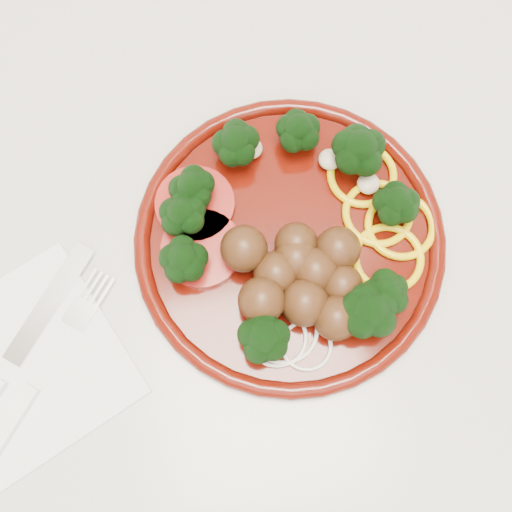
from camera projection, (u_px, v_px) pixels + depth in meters
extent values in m
cube|color=silver|center=(88.00, 348.00, 0.98)|extent=(2.40, 0.60, 0.87)
cylinder|color=#430A04|center=(289.00, 242.00, 0.53)|extent=(0.25, 0.25, 0.01)
torus|color=#430A04|center=(290.00, 240.00, 0.52)|extent=(0.26, 0.26, 0.01)
sphere|color=#4A2912|center=(296.00, 243.00, 0.50)|extent=(0.04, 0.04, 0.04)
sphere|color=#4A2912|center=(338.00, 249.00, 0.50)|extent=(0.04, 0.04, 0.04)
sphere|color=#4A2912|center=(342.00, 284.00, 0.50)|extent=(0.04, 0.04, 0.04)
sphere|color=#4A2912|center=(244.00, 251.00, 0.50)|extent=(0.04, 0.04, 0.04)
sphere|color=#4A2912|center=(261.00, 302.00, 0.49)|extent=(0.04, 0.04, 0.04)
sphere|color=#4A2912|center=(315.00, 270.00, 0.50)|extent=(0.04, 0.04, 0.04)
sphere|color=#4A2912|center=(276.00, 273.00, 0.50)|extent=(0.04, 0.04, 0.04)
sphere|color=#4A2912|center=(304.00, 303.00, 0.49)|extent=(0.04, 0.04, 0.04)
sphere|color=#4A2912|center=(296.00, 259.00, 0.50)|extent=(0.04, 0.04, 0.04)
sphere|color=#4A2912|center=(336.00, 318.00, 0.49)|extent=(0.04, 0.04, 0.04)
torus|color=#E0B908|center=(378.00, 213.00, 0.53)|extent=(0.06, 0.06, 0.01)
torus|color=#E0B908|center=(388.00, 258.00, 0.52)|extent=(0.06, 0.06, 0.01)
torus|color=#E0B908|center=(362.00, 175.00, 0.54)|extent=(0.06, 0.06, 0.01)
torus|color=#E0B908|center=(400.00, 226.00, 0.52)|extent=(0.06, 0.06, 0.01)
cylinder|color=#720A07|center=(195.00, 204.00, 0.53)|extent=(0.07, 0.07, 0.01)
cylinder|color=#720A07|center=(202.00, 249.00, 0.52)|extent=(0.07, 0.07, 0.01)
torus|color=beige|center=(277.00, 337.00, 0.50)|extent=(0.05, 0.05, 0.00)
torus|color=beige|center=(307.00, 345.00, 0.50)|extent=(0.04, 0.04, 0.00)
torus|color=beige|center=(284.00, 329.00, 0.50)|extent=(0.06, 0.06, 0.00)
ellipsoid|color=#C6B793|center=(329.00, 160.00, 0.54)|extent=(0.02, 0.02, 0.01)
ellipsoid|color=#C6B793|center=(251.00, 149.00, 0.54)|extent=(0.02, 0.02, 0.01)
ellipsoid|color=#C6B793|center=(368.00, 184.00, 0.53)|extent=(0.02, 0.02, 0.01)
cube|color=white|center=(25.00, 366.00, 0.51)|extent=(0.19, 0.19, 0.00)
cube|color=silver|center=(50.00, 303.00, 0.52)|extent=(0.08, 0.09, 0.00)
cube|color=white|center=(5.00, 431.00, 0.49)|extent=(0.06, 0.07, 0.01)
cube|color=silver|center=(80.00, 314.00, 0.51)|extent=(0.03, 0.03, 0.00)
cube|color=silver|center=(105.00, 294.00, 0.52)|extent=(0.02, 0.02, 0.00)
cube|color=silver|center=(99.00, 290.00, 0.52)|extent=(0.02, 0.02, 0.00)
cube|color=silver|center=(93.00, 287.00, 0.52)|extent=(0.02, 0.02, 0.00)
cube|color=silver|center=(87.00, 284.00, 0.52)|extent=(0.02, 0.02, 0.00)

